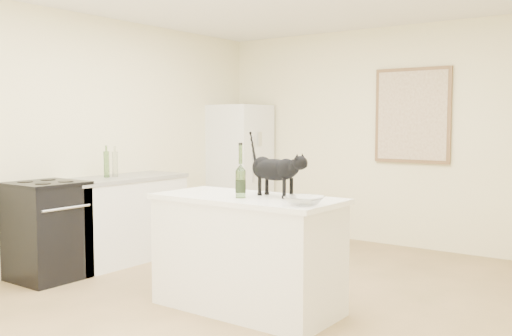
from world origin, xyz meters
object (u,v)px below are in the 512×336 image
object	(u,v)px
black_cat	(274,173)
glass_bowl	(304,201)
stove	(47,232)
wine_bottle	(241,174)
fridge	(239,169)

from	to	relation	value
black_cat	glass_bowl	xyz separation A→B (m)	(0.44, -0.28, -0.15)
stove	wine_bottle	xyz separation A→B (m)	(2.07, 0.30, 0.63)
fridge	glass_bowl	world-z (taller)	fridge
stove	black_cat	world-z (taller)	black_cat
black_cat	wine_bottle	size ratio (longest dim) A/B	1.44
stove	glass_bowl	distance (m)	2.72
wine_bottle	black_cat	bearing A→B (deg)	53.65
stove	black_cat	distance (m)	2.37
fridge	stove	bearing A→B (deg)	-90.00
fridge	black_cat	xyz separation A→B (m)	(2.23, -2.43, 0.24)
stove	wine_bottle	size ratio (longest dim) A/B	2.44
stove	wine_bottle	bearing A→B (deg)	8.20
glass_bowl	stove	bearing A→B (deg)	-174.97
black_cat	fridge	bearing A→B (deg)	142.79
black_cat	glass_bowl	size ratio (longest dim) A/B	2.00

